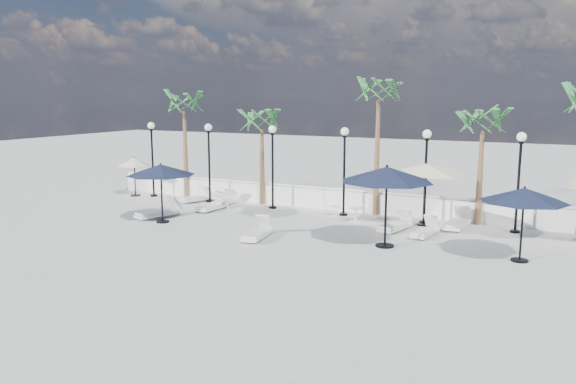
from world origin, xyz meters
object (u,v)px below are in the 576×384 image
at_px(lounger_3, 159,212).
at_px(lounger_0, 212,206).
at_px(lounger_6, 425,231).
at_px(parasol_cream_sq_a, 427,164).
at_px(parasol_cream_small, 134,162).
at_px(lounger_2, 197,198).
at_px(parasol_navy_right, 524,195).
at_px(lounger_1, 224,201).
at_px(lounger_4, 257,233).
at_px(parasol_navy_left, 161,170).
at_px(parasol_navy_mid, 387,175).
at_px(lounger_5, 396,225).
at_px(lounger_7, 457,222).

bearing_deg(lounger_3, lounger_0, 80.50).
bearing_deg(lounger_6, lounger_0, -174.24).
relative_size(parasol_cream_sq_a, parasol_cream_small, 2.67).
xyz_separation_m(lounger_2, parasol_navy_right, (15.06, -3.67, 1.91)).
distance_m(lounger_3, lounger_6, 11.15).
bearing_deg(lounger_6, lounger_1, 178.39).
relative_size(lounger_4, parasol_cream_sq_a, 0.35).
height_order(parasol_navy_left, parasol_navy_mid, parasol_navy_mid).
xyz_separation_m(lounger_2, lounger_3, (0.65, -3.68, 0.04)).
xyz_separation_m(lounger_0, parasol_cream_small, (-5.75, 1.41, 1.55)).
distance_m(lounger_1, parasol_navy_left, 4.64).
xyz_separation_m(parasol_navy_mid, parasol_navy_right, (4.34, 0.22, -0.40)).
bearing_deg(lounger_4, parasol_cream_small, 145.14).
height_order(lounger_4, lounger_5, lounger_5).
bearing_deg(parasol_cream_small, lounger_1, -1.11).
height_order(lounger_5, parasol_cream_small, parasol_cream_small).
bearing_deg(parasol_cream_sq_a, lounger_0, -171.37).
xyz_separation_m(lounger_3, parasol_navy_left, (0.73, -0.64, 1.92)).
bearing_deg(parasol_navy_mid, lounger_2, 160.05).
bearing_deg(parasol_cream_sq_a, parasol_navy_right, -43.39).
relative_size(lounger_2, lounger_3, 0.84).
xyz_separation_m(lounger_3, parasol_cream_sq_a, (10.54, 3.66, 2.24)).
bearing_deg(parasol_cream_small, lounger_0, -13.80).
distance_m(lounger_1, lounger_7, 10.79).
height_order(lounger_7, parasol_cream_sq_a, parasol_cream_sq_a).
bearing_deg(lounger_1, lounger_3, -111.50).
height_order(lounger_3, lounger_6, lounger_3).
height_order(lounger_4, parasol_navy_right, parasol_navy_right).
distance_m(lounger_2, lounger_7, 12.49).
distance_m(lounger_4, parasol_cream_small, 11.33).
xyz_separation_m(lounger_6, parasol_cream_sq_a, (-0.46, 1.82, 2.28)).
relative_size(lounger_4, parasol_navy_mid, 0.60).
xyz_separation_m(lounger_1, lounger_3, (-1.04, -3.56, 0.04)).
bearing_deg(parasol_cream_sq_a, lounger_1, -179.35).
height_order(lounger_4, parasol_navy_left, parasol_navy_left).
relative_size(lounger_5, parasol_navy_left, 0.70).
bearing_deg(lounger_4, parasol_cream_sq_a, 35.80).
relative_size(lounger_2, parasol_navy_left, 0.64).
bearing_deg(lounger_7, parasol_navy_right, -51.25).
height_order(lounger_3, parasol_navy_mid, parasol_navy_mid).
distance_m(lounger_5, parasol_cream_sq_a, 2.78).
xyz_separation_m(lounger_7, parasol_navy_right, (2.57, -3.68, 1.87)).
bearing_deg(parasol_cream_small, parasol_navy_mid, -14.87).
relative_size(lounger_2, parasol_cream_sq_a, 0.33).
distance_m(lounger_2, parasol_cream_sq_a, 11.42).
height_order(lounger_1, lounger_6, lounger_1).
bearing_deg(lounger_2, lounger_5, 13.81).
distance_m(lounger_0, lounger_3, 2.56).
bearing_deg(lounger_6, lounger_5, 170.48).
bearing_deg(lounger_2, parasol_navy_left, -50.56).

